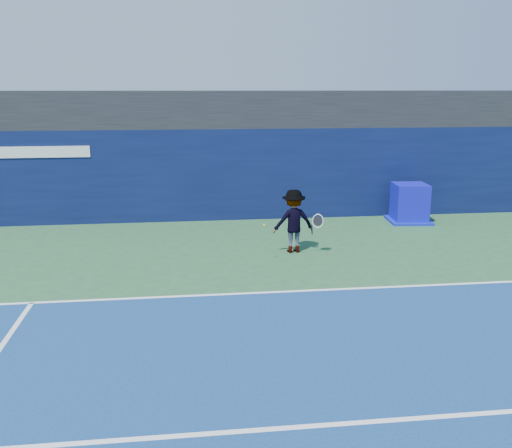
# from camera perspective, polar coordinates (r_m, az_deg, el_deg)

# --- Properties ---
(ground) EXTENTS (80.00, 80.00, 0.00)m
(ground) POSITION_cam_1_polar(r_m,az_deg,el_deg) (9.65, 4.54, -13.00)
(ground) COLOR #285A32
(ground) RESTS_ON ground
(baseline) EXTENTS (24.00, 0.10, 0.01)m
(baseline) POSITION_cam_1_polar(r_m,az_deg,el_deg) (12.36, 1.72, -6.83)
(baseline) COLOR white
(baseline) RESTS_ON ground
(service_line) EXTENTS (24.00, 0.10, 0.01)m
(service_line) POSITION_cam_1_polar(r_m,az_deg,el_deg) (7.95, 7.62, -19.27)
(service_line) COLOR white
(service_line) RESTS_ON ground
(stadium_band) EXTENTS (36.00, 3.00, 1.20)m
(stadium_band) POSITION_cam_1_polar(r_m,az_deg,el_deg) (20.04, -2.03, 11.47)
(stadium_band) COLOR black
(stadium_band) RESTS_ON back_wall_assembly
(back_wall_assembly) EXTENTS (36.00, 1.03, 3.00)m
(back_wall_assembly) POSITION_cam_1_polar(r_m,az_deg,el_deg) (19.24, -1.72, 5.11)
(back_wall_assembly) COLOR #0A133B
(back_wall_assembly) RESTS_ON ground
(equipment_cart) EXTENTS (1.42, 1.42, 1.26)m
(equipment_cart) POSITION_cam_1_polar(r_m,az_deg,el_deg) (19.32, 15.09, 1.89)
(equipment_cart) COLOR #0E0CB5
(equipment_cart) RESTS_ON ground
(tennis_player) EXTENTS (1.32, 0.75, 1.69)m
(tennis_player) POSITION_cam_1_polar(r_m,az_deg,el_deg) (15.17, 3.78, 0.30)
(tennis_player) COLOR white
(tennis_player) RESTS_ON ground
(tennis_ball) EXTENTS (0.06, 0.06, 0.06)m
(tennis_ball) POSITION_cam_1_polar(r_m,az_deg,el_deg) (14.15, 0.82, -0.11)
(tennis_ball) COLOR #AECE16
(tennis_ball) RESTS_ON ground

